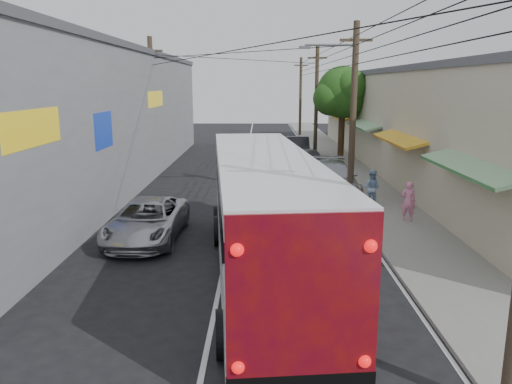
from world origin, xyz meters
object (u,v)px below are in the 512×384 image
Objects in this scene: parked_suv at (332,179)px; parked_car_mid at (308,162)px; pedestrian_far at (372,188)px; jeepney at (147,220)px; coach_bus at (264,214)px; pedestrian_near at (408,201)px; parked_car_far at (297,148)px.

parked_car_mid is at bearing 97.37° from parked_suv.
pedestrian_far reaches higher than parked_suv.
pedestrian_far reaches higher than jeepney.
coach_bus is 2.19× the size of parked_suv.
pedestrian_far is (-0.89, 2.46, 0.01)m from pedestrian_near.
pedestrian_near reaches higher than jeepney.
parked_suv is 12.39m from parked_car_far.
coach_bus is 23.07m from parked_car_far.
coach_bus is at bearing -103.23° from parked_car_mid.
parked_car_far is at bearing 87.55° from parked_car_mid.
parked_suv is at bearing -54.41° from pedestrian_near.
jeepney is at bearing -106.39° from parked_car_far.
parked_car_mid is 1.00× the size of parked_car_far.
coach_bus is 9.32m from pedestrian_far.
coach_bus is 2.45× the size of jeepney.
pedestrian_near is (2.93, -10.41, 0.10)m from parked_car_mid.
parked_suv is (7.47, 7.21, 0.12)m from jeepney.
coach_bus reaches higher than pedestrian_near.
jeepney is at bearing 135.07° from coach_bus.
parked_car_mid is at bearing -62.76° from pedestrian_near.
pedestrian_far is at bearing -79.06° from parked_car_mid.
pedestrian_far is at bearing 28.91° from jeepney.
parked_suv is 2.93m from pedestrian_far.
pedestrian_near is at bearing 38.49° from coach_bus.
coach_bus is 11.12m from parked_suv.
parked_suv is 5.40m from parked_car_mid.
coach_bus is at bearing -38.05° from jeepney.
pedestrian_far is at bearing -79.33° from parked_car_far.
jeepney is at bearing 59.15° from pedestrian_far.
pedestrian_near reaches higher than parked_car_mid.
jeepney is 0.90× the size of parked_suv.
parked_car_mid is 10.82m from pedestrian_near.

